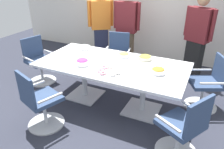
% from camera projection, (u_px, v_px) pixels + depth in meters
% --- Properties ---
extents(ground_plane, '(10.00, 10.00, 0.01)m').
position_uv_depth(ground_plane, '(112.00, 102.00, 3.89)').
color(ground_plane, '#2D303D').
extents(back_wall, '(8.00, 0.10, 2.80)m').
position_uv_depth(back_wall, '(155.00, 2.00, 5.21)').
color(back_wall, white).
rests_on(back_wall, ground).
extents(conference_table, '(2.40, 1.20, 0.75)m').
position_uv_depth(conference_table, '(112.00, 70.00, 3.61)').
color(conference_table, white).
rests_on(conference_table, ground).
extents(office_chair_0, '(0.72, 0.72, 0.91)m').
position_uv_depth(office_chair_0, '(207.00, 86.00, 3.60)').
color(office_chair_0, silver).
rests_on(office_chair_0, ground).
extents(office_chair_1, '(0.64, 0.64, 0.91)m').
position_uv_depth(office_chair_1, '(118.00, 57.00, 4.73)').
color(office_chair_1, silver).
rests_on(office_chair_1, ground).
extents(office_chair_2, '(0.66, 0.66, 0.91)m').
position_uv_depth(office_chair_2, '(39.00, 63.00, 4.45)').
color(office_chair_2, silver).
rests_on(office_chair_2, ground).
extents(office_chair_3, '(0.69, 0.69, 0.91)m').
position_uv_depth(office_chair_3, '(40.00, 103.00, 3.15)').
color(office_chair_3, silver).
rests_on(office_chair_3, ground).
extents(office_chair_4, '(0.74, 0.74, 0.91)m').
position_uv_depth(office_chair_4, '(183.00, 130.00, 2.64)').
color(office_chair_4, silver).
rests_on(office_chair_4, ground).
extents(person_standing_0, '(0.54, 0.43, 1.72)m').
position_uv_depth(person_standing_0, '(101.00, 26.00, 5.21)').
color(person_standing_0, '#232842').
rests_on(person_standing_0, ground).
extents(person_standing_1, '(0.61, 0.24, 1.74)m').
position_uv_depth(person_standing_1, '(126.00, 28.00, 4.93)').
color(person_standing_1, brown).
rests_on(person_standing_1, ground).
extents(person_standing_2, '(0.59, 0.38, 1.72)m').
position_uv_depth(person_standing_2, '(197.00, 37.00, 4.35)').
color(person_standing_2, black).
rests_on(person_standing_2, ground).
extents(snack_bowl_cookies, '(0.19, 0.19, 0.08)m').
position_uv_depth(snack_bowl_cookies, '(124.00, 55.00, 3.79)').
color(snack_bowl_cookies, white).
rests_on(snack_bowl_cookies, conference_table).
extents(snack_bowl_chips_yellow, '(0.23, 0.23, 0.08)m').
position_uv_depth(snack_bowl_chips_yellow, '(145.00, 58.00, 3.68)').
color(snack_bowl_chips_yellow, beige).
rests_on(snack_bowl_chips_yellow, conference_table).
extents(snack_bowl_chips_orange, '(0.21, 0.21, 0.10)m').
position_uv_depth(snack_bowl_chips_orange, '(158.00, 71.00, 3.20)').
color(snack_bowl_chips_orange, white).
rests_on(snack_bowl_chips_orange, conference_table).
extents(snack_bowl_candy_mix, '(0.20, 0.20, 0.12)m').
position_uv_depth(snack_bowl_candy_mix, '(82.00, 62.00, 3.47)').
color(snack_bowl_candy_mix, white).
rests_on(snack_bowl_candy_mix, conference_table).
extents(donut_platter, '(0.36, 0.36, 0.04)m').
position_uv_depth(donut_platter, '(109.00, 71.00, 3.27)').
color(donut_platter, white).
rests_on(donut_platter, conference_table).
extents(napkin_pile, '(0.14, 0.14, 0.08)m').
position_uv_depth(napkin_pile, '(85.00, 48.00, 4.11)').
color(napkin_pile, white).
rests_on(napkin_pile, conference_table).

